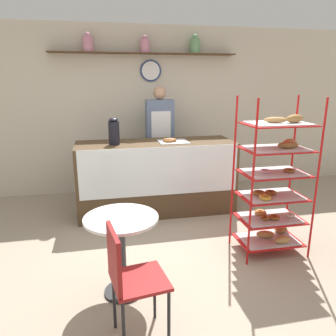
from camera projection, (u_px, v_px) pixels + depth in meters
The scene contains 9 objects.
ground_plane at pixel (176, 253), 3.62m from camera, with size 14.00×14.00×0.00m, color gray.
back_wall at pixel (145, 110), 5.47m from camera, with size 10.00×0.30×2.70m.
display_counter at pixel (156, 177), 4.68m from camera, with size 2.20×0.73×1.02m.
pastry_rack at pixel (274, 185), 3.51m from camera, with size 0.73×0.49×1.70m.
person_worker at pixel (160, 138), 5.13m from camera, with size 0.42×0.23×1.76m.
cafe_table at pixel (122, 237), 2.83m from camera, with size 0.64×0.64×0.74m.
cafe_chair at pixel (128, 274), 2.28m from camera, with size 0.43×0.43×0.90m.
coffee_carafe at pixel (114, 132), 4.34m from camera, with size 0.15×0.15×0.36m.
donut_tray_counter at pixel (171, 141), 4.54m from camera, with size 0.41×0.36×0.05m.
Camera 1 is at (-0.75, -3.16, 1.87)m, focal length 35.00 mm.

